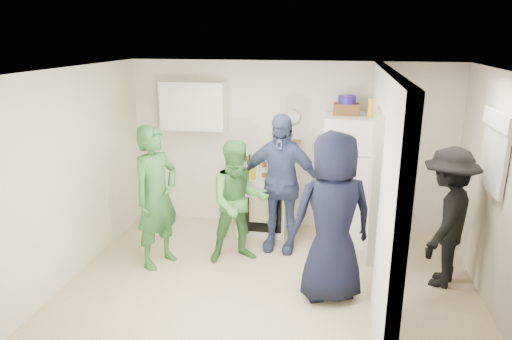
{
  "coord_description": "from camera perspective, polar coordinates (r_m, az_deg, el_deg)",
  "views": [
    {
      "loc": [
        0.7,
        -4.9,
        2.87
      ],
      "look_at": [
        -0.27,
        0.4,
        1.25
      ],
      "focal_mm": 32.0,
      "sensor_mm": 36.0,
      "label": 1
    }
  ],
  "objects": [
    {
      "name": "upper_cabinet",
      "position": [
        6.83,
        -7.75,
        7.99
      ],
      "size": [
        0.95,
        0.34,
        0.7
      ],
      "primitive_type": "cube",
      "color": "silver",
      "rests_on": "wall_back"
    },
    {
      "name": "stove",
      "position": [
        6.81,
        0.89,
        -4.2
      ],
      "size": [
        0.74,
        0.61,
        0.88
      ],
      "primitive_type": "cube",
      "color": "white",
      "rests_on": "floor"
    },
    {
      "name": "bottle_b",
      "position": [
        6.57,
        -0.81,
        0.57
      ],
      "size": [
        0.08,
        0.08,
        0.33
      ],
      "primitive_type": "cylinder",
      "color": "#16432C",
      "rests_on": "stove"
    },
    {
      "name": "partition_pier_front",
      "position": [
        4.16,
        16.54,
        -6.9
      ],
      "size": [
        0.12,
        1.2,
        2.5
      ],
      "primitive_type": "cube",
      "color": "silver",
      "rests_on": "floor"
    },
    {
      "name": "red_cup",
      "position": [
        6.43,
        2.55,
        -0.8
      ],
      "size": [
        0.09,
        0.09,
        0.12
      ],
      "primitive_type": "cylinder",
      "color": "#B91B0C",
      "rests_on": "stove"
    },
    {
      "name": "wall_right",
      "position": [
        5.44,
        28.05,
        -2.64
      ],
      "size": [
        0.0,
        3.4,
        3.4
      ],
      "primitive_type": "plane",
      "rotation": [
        1.57,
        0.0,
        -1.57
      ],
      "color": "silver",
      "rests_on": "floor"
    },
    {
      "name": "yellow_cup_stack_stove",
      "position": [
        6.44,
        -0.46,
        -0.14
      ],
      "size": [
        0.09,
        0.09,
        0.25
      ],
      "primitive_type": "cylinder",
      "color": "yellow",
      "rests_on": "stove"
    },
    {
      "name": "person_nook",
      "position": [
        5.71,
        22.71,
        -5.54
      ],
      "size": [
        1.01,
        1.24,
        1.66
      ],
      "primitive_type": "imported",
      "rotation": [
        0.0,
        0.0,
        -2.0
      ],
      "color": "black",
      "rests_on": "floor"
    },
    {
      "name": "ceiling",
      "position": [
        4.97,
        2.28,
        12.44
      ],
      "size": [
        4.8,
        4.8,
        0.0
      ],
      "primitive_type": "plane",
      "rotation": [
        3.14,
        0.0,
        0.0
      ],
      "color": "white",
      "rests_on": "wall_back"
    },
    {
      "name": "bottle_c",
      "position": [
        6.78,
        0.61,
        0.97
      ],
      "size": [
        0.06,
        0.06,
        0.3
      ],
      "primitive_type": "cylinder",
      "color": "#B1B2C0",
      "rests_on": "stove"
    },
    {
      "name": "bottle_a",
      "position": [
        6.79,
        -1.35,
        1.06
      ],
      "size": [
        0.08,
        0.08,
        0.32
      ],
      "primitive_type": "cylinder",
      "color": "brown",
      "rests_on": "stove"
    },
    {
      "name": "person_denim",
      "position": [
        6.11,
        2.99,
        -1.67
      ],
      "size": [
        1.16,
        0.6,
        1.89
      ],
      "primitive_type": "imported",
      "rotation": [
        0.0,
        0.0,
        -0.13
      ],
      "color": "#374878",
      "rests_on": "floor"
    },
    {
      "name": "person_navy",
      "position": [
        5.03,
        9.52,
        -5.91
      ],
      "size": [
        1.09,
        0.91,
        1.91
      ],
      "primitive_type": "imported",
      "rotation": [
        0.0,
        0.0,
        -2.77
      ],
      "color": "black",
      "rests_on": "floor"
    },
    {
      "name": "partition_header",
      "position": [
        4.96,
        16.3,
        9.47
      ],
      "size": [
        0.12,
        1.0,
        0.4
      ],
      "primitive_type": "cube",
      "color": "silver",
      "rests_on": "partition_pier_back"
    },
    {
      "name": "bottle_e",
      "position": [
        6.78,
        2.12,
        0.71
      ],
      "size": [
        0.07,
        0.07,
        0.25
      ],
      "primitive_type": "cylinder",
      "color": "#8F969E",
      "rests_on": "stove"
    },
    {
      "name": "bottle_h",
      "position": [
        6.58,
        -1.96,
        0.18
      ],
      "size": [
        0.07,
        0.07,
        0.24
      ],
      "primitive_type": "cylinder",
      "color": "silver",
      "rests_on": "stove"
    },
    {
      "name": "partition_pier_back",
      "position": [
        6.24,
        14.59,
        1.13
      ],
      "size": [
        0.12,
        1.2,
        2.5
      ],
      "primitive_type": "cube",
      "color": "silver",
      "rests_on": "floor"
    },
    {
      "name": "spice_shelf",
      "position": [
        6.76,
        4.15,
        3.7
      ],
      "size": [
        0.35,
        0.08,
        0.03
      ],
      "primitive_type": "cube",
      "color": "olive",
      "rests_on": "wall_back"
    },
    {
      "name": "floor",
      "position": [
        5.72,
        1.99,
        -13.38
      ],
      "size": [
        4.8,
        4.8,
        0.0
      ],
      "primitive_type": "plane",
      "color": "#CCB990",
      "rests_on": "ground"
    },
    {
      "name": "person_green_center",
      "position": [
        5.84,
        -2.18,
        -4.03
      ],
      "size": [
        0.95,
        0.86,
        1.61
      ],
      "primitive_type": "imported",
      "rotation": [
        0.0,
        0.0,
        0.4
      ],
      "color": "#3B8749",
      "rests_on": "floor"
    },
    {
      "name": "nook_window_frame",
      "position": [
        5.51,
        27.67,
        1.98
      ],
      "size": [
        0.04,
        0.76,
        0.86
      ],
      "primitive_type": "cube",
      "color": "white",
      "rests_on": "wall_right"
    },
    {
      "name": "nook_window",
      "position": [
        5.51,
        27.82,
        1.97
      ],
      "size": [
        0.03,
        0.7,
        0.8
      ],
      "primitive_type": "cube",
      "color": "black",
      "rests_on": "wall_right"
    },
    {
      "name": "wall_front",
      "position": [
        3.66,
        -1.76,
        -9.58
      ],
      "size": [
        4.8,
        0.0,
        4.8
      ],
      "primitive_type": "plane",
      "rotation": [
        -1.57,
        0.0,
        0.0
      ],
      "color": "silver",
      "rests_on": "floor"
    },
    {
      "name": "bottle_d",
      "position": [
        6.56,
        1.05,
        0.31
      ],
      "size": [
        0.07,
        0.07,
        0.28
      ],
      "primitive_type": "cylinder",
      "color": "brown",
      "rests_on": "stove"
    },
    {
      "name": "person_green_left",
      "position": [
        5.83,
        -12.34,
        -3.33
      ],
      "size": [
        0.68,
        0.79,
        1.82
      ],
      "primitive_type": "imported",
      "rotation": [
        0.0,
        0.0,
        1.13
      ],
      "color": "#296832",
      "rests_on": "floor"
    },
    {
      "name": "wicker_basket",
      "position": [
        6.37,
        11.22,
        7.49
      ],
      "size": [
        0.35,
        0.25,
        0.15
      ],
      "primitive_type": "cube",
      "color": "brown",
      "rests_on": "fridge"
    },
    {
      "name": "bottle_g",
      "position": [
        6.74,
        3.29,
        0.61
      ],
      "size": [
        0.07,
        0.07,
        0.25
      ],
      "primitive_type": "cylinder",
      "color": "olive",
      "rests_on": "stove"
    },
    {
      "name": "wall_back",
      "position": [
        6.83,
        4.18,
        2.97
      ],
      "size": [
        4.8,
        0.0,
        4.8
      ],
      "primitive_type": "plane",
      "rotation": [
        1.57,
        0.0,
        0.0
      ],
      "color": "silver",
      "rests_on": "floor"
    },
    {
      "name": "blue_bowl",
      "position": [
        6.35,
        11.29,
        8.64
      ],
      "size": [
        0.24,
        0.24,
        0.11
      ],
      "primitive_type": "cylinder",
      "color": "#25148B",
      "rests_on": "wicker_basket"
    },
    {
      "name": "wall_clock",
      "position": [
        6.72,
        4.67,
        6.64
      ],
      "size": [
        0.22,
        0.02,
        0.22
      ],
      "primitive_type": "cylinder",
      "rotation": [
        1.57,
        0.0,
        0.0
      ],
      "color": "white",
      "rests_on": "wall_back"
    },
    {
      "name": "bottle_f",
      "position": [
        6.64,
        2.34,
        0.46
      ],
      "size": [
        0.07,
        0.07,
        0.27
      ],
      "primitive_type": "cylinder",
      "color": "#163C18",
      "rests_on": "stove"
    },
    {
      "name": "nook_valance",
      "position": [
        5.43,
        27.92,
        5.57
      ],
      "size": [
        0.04,
        0.82,
        0.18
      ],
      "primitive_type": "cube",
      "color": "white",
      "rests_on": "wall_right"
    },
    {
      "name": "yellow_cup_stack_top",
      "position": [
        6.23,
        14.22,
        7.56
      ],
      "size": [
        0.09,
        0.09,
        0.25
      ],
      "primitive_type": "cylinder",
      "color": "yellow",
      "rests_on": "fridge"
    },
    {
      "name": "wall_left",
      "position": [
        6.02,
        -21.1,
        -0.03
      ],
      "size": [
        0.0,
        3.4,
        3.4
      ],
      "primitive_type": "plane",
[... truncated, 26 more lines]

